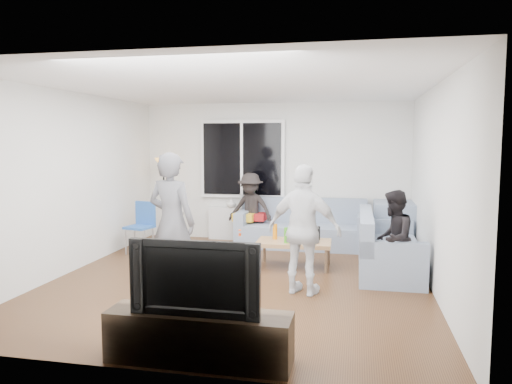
% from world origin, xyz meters
% --- Properties ---
extents(floor, '(5.00, 5.50, 0.04)m').
position_xyz_m(floor, '(0.00, 0.00, -0.02)').
color(floor, '#56351C').
rests_on(floor, ground).
extents(ceiling, '(5.00, 5.50, 0.04)m').
position_xyz_m(ceiling, '(0.00, 0.00, 2.62)').
color(ceiling, white).
rests_on(ceiling, ground).
extents(wall_back, '(5.00, 0.04, 2.60)m').
position_xyz_m(wall_back, '(0.00, 2.77, 1.30)').
color(wall_back, silver).
rests_on(wall_back, ground).
extents(wall_front, '(5.00, 0.04, 2.60)m').
position_xyz_m(wall_front, '(0.00, -2.77, 1.30)').
color(wall_front, silver).
rests_on(wall_front, ground).
extents(wall_left, '(0.04, 5.50, 2.60)m').
position_xyz_m(wall_left, '(-2.52, 0.00, 1.30)').
color(wall_left, silver).
rests_on(wall_left, ground).
extents(wall_right, '(0.04, 5.50, 2.60)m').
position_xyz_m(wall_right, '(2.52, 0.00, 1.30)').
color(wall_right, silver).
rests_on(wall_right, ground).
extents(window_frame, '(1.62, 0.06, 1.47)m').
position_xyz_m(window_frame, '(-0.60, 2.69, 1.55)').
color(window_frame, white).
rests_on(window_frame, wall_back).
extents(window_glass, '(1.50, 0.02, 1.35)m').
position_xyz_m(window_glass, '(-0.60, 2.65, 1.55)').
color(window_glass, black).
rests_on(window_glass, window_frame).
extents(window_mullion, '(0.05, 0.03, 1.35)m').
position_xyz_m(window_mullion, '(-0.60, 2.64, 1.55)').
color(window_mullion, white).
rests_on(window_mullion, window_frame).
extents(radiator, '(1.30, 0.12, 0.62)m').
position_xyz_m(radiator, '(-0.60, 2.65, 0.31)').
color(radiator, silver).
rests_on(radiator, floor).
extents(potted_plant, '(0.23, 0.20, 0.36)m').
position_xyz_m(potted_plant, '(-0.43, 2.62, 0.80)').
color(potted_plant, '#2B6428').
rests_on(potted_plant, radiator).
extents(vase, '(0.18, 0.18, 0.18)m').
position_xyz_m(vase, '(-0.81, 2.62, 0.71)').
color(vase, silver).
rests_on(vase, radiator).
extents(sofa_back_section, '(2.30, 0.85, 0.85)m').
position_xyz_m(sofa_back_section, '(0.58, 2.27, 0.42)').
color(sofa_back_section, gray).
rests_on(sofa_back_section, floor).
extents(sofa_right_section, '(2.00, 0.85, 0.85)m').
position_xyz_m(sofa_right_section, '(2.02, 0.88, 0.42)').
color(sofa_right_section, gray).
rests_on(sofa_right_section, floor).
extents(sofa_corner, '(0.85, 0.85, 0.85)m').
position_xyz_m(sofa_corner, '(2.26, 2.27, 0.42)').
color(sofa_corner, gray).
rests_on(sofa_corner, floor).
extents(cushion_yellow, '(0.42, 0.36, 0.14)m').
position_xyz_m(cushion_yellow, '(-0.46, 2.25, 0.51)').
color(cushion_yellow, gold).
rests_on(cushion_yellow, sofa_back_section).
extents(cushion_red, '(0.37, 0.31, 0.13)m').
position_xyz_m(cushion_red, '(-0.26, 2.33, 0.51)').
color(cushion_red, maroon).
rests_on(cushion_red, sofa_back_section).
extents(coffee_table, '(1.12, 0.64, 0.40)m').
position_xyz_m(coffee_table, '(0.63, 0.83, 0.20)').
color(coffee_table, '#A57E4F').
rests_on(coffee_table, floor).
extents(pitcher, '(0.17, 0.17, 0.17)m').
position_xyz_m(pitcher, '(0.67, 0.83, 0.49)').
color(pitcher, maroon).
rests_on(pitcher, coffee_table).
extents(side_chair, '(0.48, 0.48, 0.86)m').
position_xyz_m(side_chair, '(-2.05, 1.24, 0.43)').
color(side_chair, '#2759AC').
rests_on(side_chair, floor).
extents(floor_lamp, '(0.32, 0.32, 1.56)m').
position_xyz_m(floor_lamp, '(-2.05, 2.34, 0.78)').
color(floor_lamp, orange).
rests_on(floor_lamp, floor).
extents(player_left, '(0.72, 0.55, 1.76)m').
position_xyz_m(player_left, '(-0.72, -0.64, 0.88)').
color(player_left, '#49494D').
rests_on(player_left, floor).
extents(player_right, '(1.02, 0.64, 1.61)m').
position_xyz_m(player_right, '(0.92, -0.44, 0.81)').
color(player_right, silver).
rests_on(player_right, floor).
extents(spectator_right, '(0.61, 0.71, 1.26)m').
position_xyz_m(spectator_right, '(2.02, 0.12, 0.63)').
color(spectator_right, black).
rests_on(spectator_right, floor).
extents(spectator_back, '(0.93, 0.65, 1.31)m').
position_xyz_m(spectator_back, '(-0.35, 2.30, 0.66)').
color(spectator_back, black).
rests_on(spectator_back, floor).
extents(tv_console, '(1.60, 0.40, 0.44)m').
position_xyz_m(tv_console, '(0.24, -2.50, 0.22)').
color(tv_console, '#322519').
rests_on(tv_console, floor).
extents(television, '(1.12, 0.15, 0.64)m').
position_xyz_m(television, '(0.24, -2.50, 0.76)').
color(television, black).
rests_on(television, tv_console).
extents(bottle_a, '(0.07, 0.07, 0.23)m').
position_xyz_m(bottle_a, '(0.33, 0.89, 0.52)').
color(bottle_a, orange).
rests_on(bottle_a, coffee_table).
extents(bottle_d, '(0.07, 0.07, 0.28)m').
position_xyz_m(bottle_d, '(0.89, 0.79, 0.54)').
color(bottle_d, '#EFA715').
rests_on(bottle_d, coffee_table).
extents(bottle_c, '(0.07, 0.07, 0.23)m').
position_xyz_m(bottle_c, '(0.69, 0.99, 0.51)').
color(bottle_c, black).
rests_on(bottle_c, coffee_table).
extents(bottle_b, '(0.08, 0.08, 0.23)m').
position_xyz_m(bottle_b, '(0.55, 0.67, 0.51)').
color(bottle_b, '#34951B').
rests_on(bottle_b, coffee_table).
extents(bottle_e, '(0.07, 0.07, 0.21)m').
position_xyz_m(bottle_e, '(0.98, 0.98, 0.50)').
color(bottle_e, black).
rests_on(bottle_e, coffee_table).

